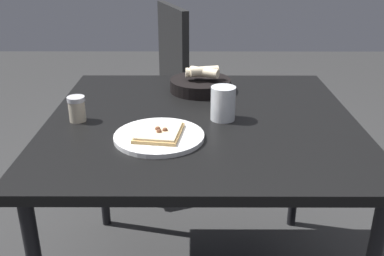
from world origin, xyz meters
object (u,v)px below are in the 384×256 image
Objects in this scene: dining_table at (201,135)px; bread_basket at (201,83)px; beer_glass at (223,105)px; pizza_plate at (159,135)px; chair_near at (154,86)px; pepper_shaker at (77,110)px.

bread_basket reaches higher than dining_table.
pizza_plate is at bearing 38.12° from beer_glass.
dining_table is at bearing 89.17° from bread_basket.
pizza_plate is 0.28× the size of chair_near.
bread_basket is 0.71m from chair_near.
chair_near is at bearing -99.90° from pepper_shaker.
dining_table is 1.06× the size of chair_near.
pizza_plate is 3.25× the size of pepper_shaker.
chair_near is (-0.16, -0.94, -0.22)m from pepper_shaker.
chair_near reaches higher than pizza_plate.
dining_table is 0.13m from beer_glass.
chair_near reaches higher than bread_basket.
pizza_plate is at bearing 95.87° from chair_near.
dining_table is at bearing -175.82° from pepper_shaker.
beer_glass is at bearing -178.16° from pepper_shaker.
pepper_shaker is (0.28, -0.14, 0.03)m from pizza_plate.
chair_near is (0.24, -0.63, -0.21)m from bread_basket.
bread_basket is at bearing -90.83° from dining_table.
dining_table is 0.23m from pizza_plate.
pizza_plate is 1.11m from chair_near.
bread_basket is 0.24× the size of chair_near.
pepper_shaker is at bearing 37.07° from bread_basket.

